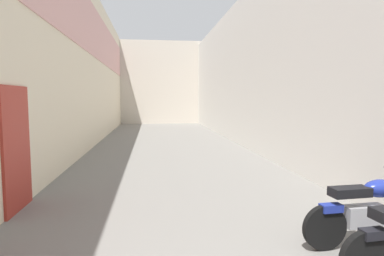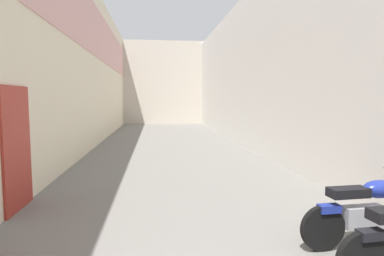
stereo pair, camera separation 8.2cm
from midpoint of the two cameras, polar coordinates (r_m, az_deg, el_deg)
name	(u,v)px [view 2 (the right image)]	position (r m, az deg, el deg)	size (l,w,h in m)	color
ground_plane	(174,156)	(11.07, -3.08, -5.04)	(41.22, 41.22, 0.00)	slate
building_left	(85,62)	(13.15, -18.40, 11.11)	(0.45, 25.22, 6.70)	beige
building_right	(250,71)	(13.51, 10.57, 10.10)	(0.45, 25.22, 6.28)	silver
building_far_end	(162,83)	(26.52, -5.26, 8.04)	(9.17, 2.00, 6.56)	beige
motorcycle_fourth	(367,210)	(4.95, 29.29, -12.74)	(1.85, 0.58, 1.04)	black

